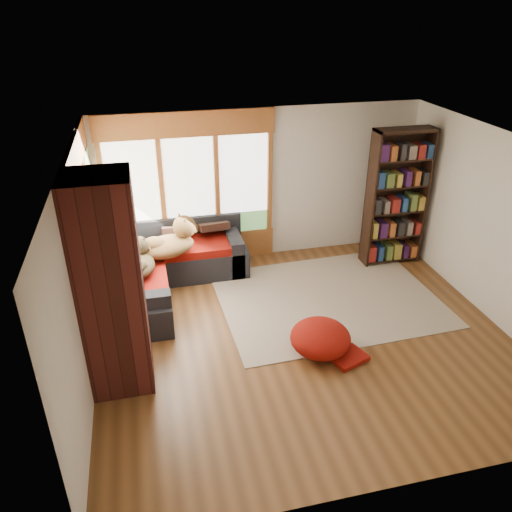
{
  "coord_description": "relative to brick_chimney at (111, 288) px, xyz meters",
  "views": [
    {
      "loc": [
        -1.92,
        -5.3,
        4.16
      ],
      "look_at": [
        -0.51,
        0.66,
        0.95
      ],
      "focal_mm": 35.0,
      "sensor_mm": 36.0,
      "label": 1
    }
  ],
  "objects": [
    {
      "name": "floor",
      "position": [
        2.4,
        0.35,
        -1.3
      ],
      "size": [
        5.5,
        5.5,
        0.0
      ],
      "primitive_type": "plane",
      "color": "#563317",
      "rests_on": "ground"
    },
    {
      "name": "ceiling",
      "position": [
        2.4,
        0.35,
        1.3
      ],
      "size": [
        5.5,
        5.5,
        0.0
      ],
      "primitive_type": "plane",
      "color": "white"
    },
    {
      "name": "wall_back",
      "position": [
        2.4,
        2.85,
        0.0
      ],
      "size": [
        5.5,
        0.04,
        2.6
      ],
      "primitive_type": "cube",
      "color": "silver",
      "rests_on": "ground"
    },
    {
      "name": "wall_front",
      "position": [
        2.4,
        -2.15,
        0.0
      ],
      "size": [
        5.5,
        0.04,
        2.6
      ],
      "primitive_type": "cube",
      "color": "silver",
      "rests_on": "ground"
    },
    {
      "name": "wall_left",
      "position": [
        -0.35,
        0.35,
        0.0
      ],
      "size": [
        0.04,
        5.0,
        2.6
      ],
      "primitive_type": "cube",
      "color": "silver",
      "rests_on": "ground"
    },
    {
      "name": "wall_right",
      "position": [
        5.15,
        0.35,
        0.0
      ],
      "size": [
        0.04,
        5.0,
        2.6
      ],
      "primitive_type": "cube",
      "color": "silver",
      "rests_on": "ground"
    },
    {
      "name": "windows_back",
      "position": [
        1.2,
        2.82,
        0.05
      ],
      "size": [
        2.82,
        0.1,
        1.9
      ],
      "color": "#965526",
      "rests_on": "wall_back"
    },
    {
      "name": "windows_left",
      "position": [
        -0.32,
        1.55,
        0.05
      ],
      "size": [
        0.1,
        2.62,
        1.9
      ],
      "color": "#965526",
      "rests_on": "wall_left"
    },
    {
      "name": "roller_blind",
      "position": [
        -0.29,
        2.38,
        0.45
      ],
      "size": [
        0.03,
        0.72,
        0.9
      ],
      "primitive_type": "cube",
      "color": "gray",
      "rests_on": "wall_left"
    },
    {
      "name": "brick_chimney",
      "position": [
        0.0,
        0.0,
        0.0
      ],
      "size": [
        0.7,
        0.7,
        2.6
      ],
      "primitive_type": "cube",
      "color": "#471914",
      "rests_on": "ground"
    },
    {
      "name": "sectional_sofa",
      "position": [
        0.45,
        2.05,
        -1.0
      ],
      "size": [
        2.2,
        2.2,
        0.8
      ],
      "rotation": [
        0.0,
        0.0,
        -0.03
      ],
      "color": "black",
      "rests_on": "ground"
    },
    {
      "name": "area_rug",
      "position": [
        3.06,
        1.14,
        -1.29
      ],
      "size": [
        3.37,
        2.63,
        0.01
      ],
      "primitive_type": "cube",
      "rotation": [
        0.0,
        0.0,
        0.04
      ],
      "color": "beige",
      "rests_on": "ground"
    },
    {
      "name": "bookshelf",
      "position": [
        4.54,
        2.09,
        -0.14
      ],
      "size": [
        1.0,
        0.33,
        2.32
      ],
      "color": "black",
      "rests_on": "ground"
    },
    {
      "name": "pouf",
      "position": [
        2.49,
        -0.04,
        -1.07
      ],
      "size": [
        0.89,
        0.89,
        0.43
      ],
      "primitive_type": "ellipsoid",
      "rotation": [
        0.0,
        0.0,
        0.14
      ],
      "color": "maroon",
      "rests_on": "area_rug"
    },
    {
      "name": "dog_tan",
      "position": [
        0.78,
        2.06,
        -0.5
      ],
      "size": [
        1.04,
        0.84,
        0.51
      ],
      "rotation": [
        0.0,
        0.0,
        0.35
      ],
      "color": "brown",
      "rests_on": "sectional_sofa"
    },
    {
      "name": "dog_brindle",
      "position": [
        0.29,
        1.63,
        -0.56
      ],
      "size": [
        0.52,
        0.77,
        0.4
      ],
      "rotation": [
        0.0,
        0.0,
        1.46
      ],
      "color": "#302617",
      "rests_on": "sectional_sofa"
    },
    {
      "name": "throw_pillows",
      "position": [
        0.53,
        2.1,
        -0.51
      ],
      "size": [
        1.98,
        1.68,
        0.45
      ],
      "color": "black",
      "rests_on": "sectional_sofa"
    }
  ]
}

